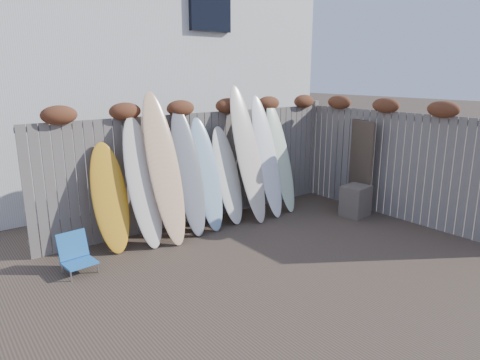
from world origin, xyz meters
TOP-DOWN VIEW (x-y plane):
  - ground at (0.00, 0.00)m, footprint 80.00×80.00m
  - back_fence at (0.06, 2.39)m, footprint 6.05×0.28m
  - right_fence at (2.99, 0.25)m, footprint 0.28×4.40m
  - house at (0.50, 6.50)m, footprint 8.50×5.50m
  - beach_chair at (-2.56, 1.60)m, footprint 0.45×0.48m
  - wooden_crate at (2.46, 0.76)m, footprint 0.56×0.49m
  - lattice_panel at (2.95, 1.20)m, footprint 0.47×1.14m
  - surfboard_0 at (-1.86, 2.05)m, footprint 0.58×0.64m
  - surfboard_1 at (-1.36, 1.95)m, footprint 0.53×0.73m
  - surfboard_2 at (-1.00, 1.89)m, footprint 0.56×0.86m
  - surfboard_3 at (-0.51, 1.97)m, footprint 0.53×0.77m
  - surfboard_4 at (-0.15, 1.97)m, footprint 0.51×0.70m
  - surfboard_5 at (0.32, 2.00)m, footprint 0.57×0.67m
  - surfboard_6 at (0.72, 1.91)m, footprint 0.56×0.89m
  - surfboard_7 at (1.18, 1.91)m, footprint 0.49×0.80m
  - surfboard_8 at (1.60, 1.97)m, footprint 0.49×0.78m

SIDE VIEW (x-z plane):
  - ground at x=0.00m, z-range 0.00..0.00m
  - beach_chair at x=-2.56m, z-range -0.02..0.53m
  - wooden_crate at x=2.46m, z-range 0.00..0.60m
  - surfboard_0 at x=-1.86m, z-range 0.00..1.67m
  - surfboard_5 at x=0.32m, z-range 0.00..1.76m
  - lattice_panel at x=2.95m, z-range 0.00..1.79m
  - surfboard_4 at x=-0.15m, z-range 0.00..1.95m
  - surfboard_1 at x=-1.36m, z-range 0.00..2.04m
  - surfboard_3 at x=-0.51m, z-range 0.00..2.13m
  - surfboard_8 at x=1.60m, z-range 0.00..2.16m
  - surfboard_7 at x=1.18m, z-range 0.00..2.28m
  - right_fence at x=2.99m, z-range 0.02..2.26m
  - back_fence at x=0.06m, z-range 0.06..2.30m
  - surfboard_2 at x=-1.00m, z-range 0.00..2.42m
  - surfboard_6 at x=0.72m, z-range 0.00..2.49m
  - house at x=0.50m, z-range 0.04..6.36m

